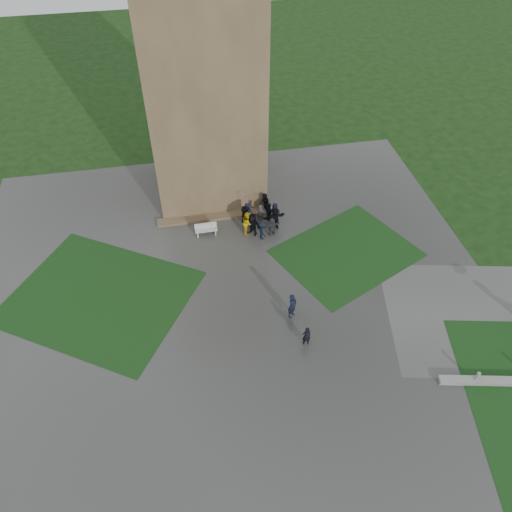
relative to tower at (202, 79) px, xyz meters
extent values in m
plane|color=black|center=(0.00, -15.00, -9.00)|extent=(120.00, 120.00, 0.00)
cube|color=#363634|center=(0.00, -13.00, -8.99)|extent=(34.00, 34.00, 0.02)
cube|color=#113312|center=(-8.50, -11.00, -8.97)|extent=(14.10, 13.46, 0.01)
cube|color=#113312|center=(8.50, -10.00, -8.97)|extent=(11.12, 10.15, 0.01)
cube|color=brown|center=(0.00, 0.00, 0.00)|extent=(8.00, 8.00, 18.00)
cube|color=brown|center=(0.00, -4.40, -8.87)|extent=(9.00, 0.80, 0.22)
cylinder|color=gray|center=(12.26, -21.31, -8.55)|extent=(0.20, 0.20, 0.90)
cube|color=beige|center=(-1.00, -6.23, -8.50)|extent=(1.63, 0.51, 0.06)
cube|color=beige|center=(-1.65, -6.24, -8.75)|extent=(0.09, 0.43, 0.45)
cube|color=beige|center=(-0.35, -6.22, -8.75)|extent=(0.09, 0.43, 0.45)
cube|color=beige|center=(-1.00, -6.00, -8.25)|extent=(1.62, 0.08, 0.43)
imported|color=black|center=(4.24, -5.66, -8.15)|extent=(0.89, 0.67, 1.66)
imported|color=black|center=(3.84, -5.47, -8.16)|extent=(0.71, 1.04, 1.64)
imported|color=black|center=(3.68, -4.55, -8.08)|extent=(0.66, 0.95, 1.79)
imported|color=#414045|center=(3.18, -5.39, -8.22)|extent=(0.67, 0.63, 1.53)
imported|color=black|center=(2.22, -5.30, -8.13)|extent=(0.97, 0.80, 1.70)
imported|color=black|center=(1.96, -5.56, -8.14)|extent=(0.74, 1.62, 1.68)
imported|color=#DDBA0D|center=(2.01, -6.51, -8.06)|extent=(0.61, 0.94, 1.84)
imported|color=black|center=(2.37, -6.69, -8.07)|extent=(1.57, 1.65, 1.81)
imported|color=black|center=(2.94, -7.36, -8.22)|extent=(0.69, 1.06, 1.52)
imported|color=#414045|center=(3.73, -7.04, -8.24)|extent=(1.44, 0.77, 1.47)
imported|color=black|center=(4.06, -6.41, -8.05)|extent=(1.81, 0.90, 1.87)
imported|color=#DD5B7A|center=(2.22, -5.30, -6.92)|extent=(1.08, 1.08, 0.99)
imported|color=#75389B|center=(4.06, -6.41, -6.85)|extent=(0.86, 0.86, 0.79)
imported|color=black|center=(3.36, -14.79, -8.06)|extent=(0.78, 0.79, 1.84)
imported|color=black|center=(3.68, -17.02, -8.25)|extent=(0.55, 0.38, 1.46)
camera|label=1|loc=(-2.50, -33.88, 15.35)|focal=35.00mm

